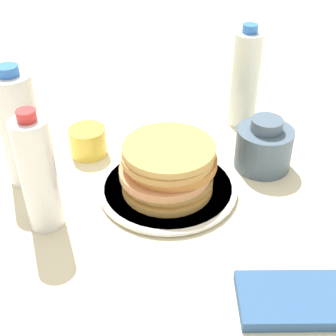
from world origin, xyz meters
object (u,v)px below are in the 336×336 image
juice_glass (88,141)px  cream_jug (264,146)px  pancake_stack (168,167)px  water_bottle_near (38,174)px  plate (168,187)px  water_bottle_far (20,129)px  water_bottle_mid (245,79)px

juice_glass → cream_jug: size_ratio=0.68×
pancake_stack → juice_glass: 0.22m
cream_jug → water_bottle_near: size_ratio=0.51×
plate → water_bottle_near: 0.26m
water_bottle_far → water_bottle_mid: bearing=15.2°
juice_glass → water_bottle_mid: water_bottle_mid is taller
juice_glass → water_bottle_near: 0.24m
plate → water_bottle_mid: (0.22, 0.23, 0.11)m
juice_glass → water_bottle_near: size_ratio=0.34×
pancake_stack → plate: bearing=-107.2°
water_bottle_near → water_bottle_mid: size_ratio=0.96×
plate → juice_glass: 0.22m
plate → pancake_stack: pancake_stack is taller
water_bottle_far → water_bottle_near: bearing=-75.8°
water_bottle_near → water_bottle_far: water_bottle_far is taller
plate → water_bottle_mid: bearing=45.6°
pancake_stack → water_bottle_far: size_ratio=0.78×
plate → juice_glass: bearing=132.0°
water_bottle_near → water_bottle_far: bearing=104.2°
cream_jug → water_bottle_mid: size_ratio=0.48×
plate → cream_jug: bearing=12.2°
juice_glass → water_bottle_mid: bearing=10.4°
pancake_stack → water_bottle_far: bearing=160.8°
pancake_stack → water_bottle_mid: bearing=45.5°
cream_jug → water_bottle_near: (-0.44, -0.10, 0.06)m
water_bottle_near → juice_glass: bearing=67.8°
cream_jug → water_bottle_near: bearing=-167.7°
water_bottle_near → water_bottle_far: size_ratio=0.95×
water_bottle_mid → plate: bearing=-134.4°
water_bottle_far → cream_jug: bearing=-5.9°
plate → juice_glass: size_ratio=3.44×
plate → cream_jug: 0.22m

